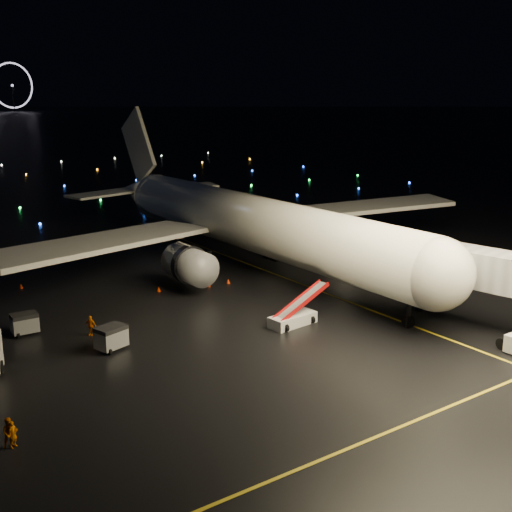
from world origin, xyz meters
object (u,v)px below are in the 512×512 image
object	(u,v)px
belt_loader	(293,308)
crew_c	(91,326)
baggage_cart_0	(111,338)
crew_b	(10,433)
airliner	(233,189)
baggage_cart_1	(25,324)
crew_a	(13,434)

from	to	relation	value
belt_loader	crew_c	xyz separation A→B (m)	(-14.76, 7.44, -0.68)
baggage_cart_0	crew_c	bearing A→B (deg)	75.88
crew_b	crew_c	world-z (taller)	crew_b
airliner	belt_loader	size ratio (longest dim) A/B	9.69
baggage_cart_0	belt_loader	bearing A→B (deg)	-31.46
belt_loader	baggage_cart_0	size ratio (longest dim) A/B	2.84
crew_c	baggage_cart_1	world-z (taller)	baggage_cart_1
airliner	crew_c	world-z (taller)	airliner
crew_c	belt_loader	bearing A→B (deg)	24.37
belt_loader	crew_a	xyz separation A→B (m)	(-24.44, -6.37, -0.73)
crew_b	baggage_cart_0	size ratio (longest dim) A/B	0.80
crew_c	baggage_cart_0	bearing A→B (deg)	-35.78
baggage_cart_1	baggage_cart_0	bearing A→B (deg)	-56.32
belt_loader	crew_a	size ratio (longest dim) A/B	3.98
airliner	belt_loader	world-z (taller)	airliner
crew_b	belt_loader	bearing A→B (deg)	20.90
belt_loader	crew_a	distance (m)	25.27
airliner	crew_c	bearing A→B (deg)	-150.54
crew_b	crew_c	size ratio (longest dim) A/B	1.07
belt_loader	baggage_cart_1	bearing A→B (deg)	144.80
belt_loader	baggage_cart_0	world-z (taller)	belt_loader
belt_loader	crew_a	world-z (taller)	belt_loader
airliner	baggage_cart_0	world-z (taller)	airliner
baggage_cart_0	crew_b	bearing A→B (deg)	-152.27
crew_a	baggage_cart_1	distance (m)	17.98
airliner	belt_loader	xyz separation A→B (m)	(-7.26, -20.21, -7.03)
airliner	crew_a	distance (m)	42.09
crew_b	crew_c	xyz separation A→B (m)	(9.81, 13.73, -0.05)
crew_a	baggage_cart_0	bearing A→B (deg)	16.56
airliner	crew_c	xyz separation A→B (m)	(-22.02, -12.77, -7.72)
crew_a	crew_c	size ratio (longest dim) A/B	0.95
belt_loader	crew_c	distance (m)	16.54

